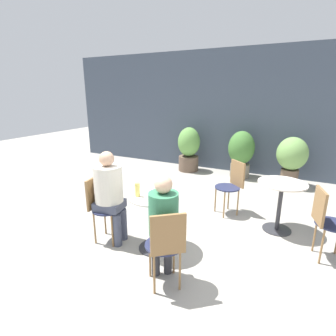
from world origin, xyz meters
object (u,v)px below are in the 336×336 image
(potted_plant_0, at_px, (189,148))
(cafe_table_near, at_px, (154,211))
(potted_plant_1, at_px, (241,152))
(seated_person_0, at_px, (110,190))
(beer_glass_1, at_px, (137,190))
(cafe_table_far, at_px, (281,196))
(bistro_chair_1, at_px, (166,242))
(bistro_chair_3, at_px, (232,182))
(seated_person_1, at_px, (163,220))
(potted_plant_2, at_px, (292,157))
(bistro_chair_0, at_px, (101,203))
(beer_glass_0, at_px, (169,188))
(bistro_chair_2, at_px, (326,218))

(potted_plant_0, bearing_deg, cafe_table_near, -74.59)
(potted_plant_1, bearing_deg, seated_person_0, -104.53)
(seated_person_0, xyz_separation_m, beer_glass_1, (0.44, -0.02, 0.08))
(seated_person_0, xyz_separation_m, potted_plant_1, (0.95, 3.66, -0.13))
(cafe_table_far, bearing_deg, bistro_chair_1, -116.64)
(cafe_table_near, bearing_deg, seated_person_0, -170.94)
(cafe_table_far, xyz_separation_m, bistro_chair_3, (-0.76, 0.27, 0.01))
(beer_glass_1, relative_size, potted_plant_0, 0.15)
(potted_plant_0, bearing_deg, beer_glass_1, -77.42)
(cafe_table_near, relative_size, seated_person_1, 0.62)
(seated_person_0, bearing_deg, cafe_table_far, -65.33)
(beer_glass_1, relative_size, potted_plant_1, 0.15)
(potted_plant_0, xyz_separation_m, potted_plant_2, (2.41, -0.09, 0.05))
(bistro_chair_0, height_order, beer_glass_0, beer_glass_0)
(beer_glass_0, height_order, potted_plant_1, potted_plant_1)
(bistro_chair_1, xyz_separation_m, potted_plant_1, (-0.13, 4.15, 0.07))
(beer_glass_0, bearing_deg, beer_glass_1, -147.02)
(beer_glass_0, bearing_deg, seated_person_0, -165.68)
(potted_plant_0, bearing_deg, potted_plant_2, -2.26)
(beer_glass_1, height_order, potted_plant_1, potted_plant_1)
(seated_person_1, height_order, potted_plant_2, seated_person_1)
(beer_glass_0, relative_size, beer_glass_1, 1.13)
(cafe_table_near, height_order, bistro_chair_3, bistro_chair_3)
(bistro_chair_3, xyz_separation_m, potted_plant_0, (-1.60, 2.01, 0.04))
(cafe_table_near, distance_m, potted_plant_1, 3.58)
(bistro_chair_3, bearing_deg, bistro_chair_2, 10.90)
(bistro_chair_3, xyz_separation_m, seated_person_1, (-0.24, -1.99, 0.18))
(bistro_chair_3, height_order, potted_plant_0, potted_plant_0)
(cafe_table_near, height_order, seated_person_0, seated_person_0)
(potted_plant_0, distance_m, potted_plant_2, 2.41)
(seated_person_0, distance_m, beer_glass_1, 0.45)
(bistro_chair_0, xyz_separation_m, beer_glass_1, (0.59, 0.01, 0.28))
(beer_glass_1, bearing_deg, beer_glass_0, 32.98)
(seated_person_0, xyz_separation_m, potted_plant_2, (2.04, 3.52, -0.10))
(bistro_chair_1, relative_size, bistro_chair_2, 1.00)
(bistro_chair_1, bearing_deg, potted_plant_0, -109.65)
(beer_glass_1, bearing_deg, seated_person_0, 177.97)
(cafe_table_near, height_order, bistro_chair_0, bistro_chair_0)
(potted_plant_0, height_order, potted_plant_1, potted_plant_0)
(potted_plant_0, bearing_deg, bistro_chair_1, -70.58)
(cafe_table_far, distance_m, bistro_chair_2, 0.73)
(seated_person_0, height_order, seated_person_1, seated_person_0)
(bistro_chair_1, bearing_deg, beer_glass_0, -104.82)
(seated_person_1, bearing_deg, bistro_chair_1, 90.00)
(bistro_chair_1, distance_m, seated_person_0, 1.21)
(bistro_chair_1, relative_size, seated_person_0, 0.71)
(seated_person_1, bearing_deg, potted_plant_0, -110.31)
(cafe_table_far, relative_size, potted_plant_1, 0.67)
(beer_glass_1, bearing_deg, potted_plant_1, 82.18)
(seated_person_1, bearing_deg, seated_person_0, -60.06)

